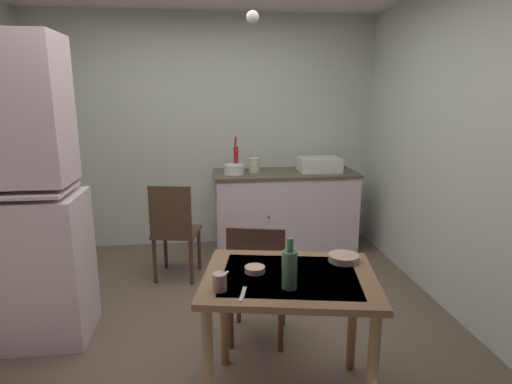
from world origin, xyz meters
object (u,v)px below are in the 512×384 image
(hutch_cabinet, at_px, (5,206))
(serving_bowl_wide, at_px, (344,258))
(chair_far_side, at_px, (258,279))
(glass_bottle, at_px, (290,268))
(sink_basin, at_px, (319,164))
(chair_by_counter, at_px, (175,229))
(mixing_bowl_counter, at_px, (234,169))
(teacup_cream, at_px, (220,282))
(dining_table, at_px, (289,296))
(hand_pump, at_px, (236,157))

(hutch_cabinet, height_order, serving_bowl_wide, hutch_cabinet)
(chair_far_side, distance_m, glass_bottle, 0.84)
(sink_basin, bearing_deg, chair_by_counter, -156.44)
(mixing_bowl_counter, bearing_deg, chair_far_side, -88.79)
(hutch_cabinet, height_order, teacup_cream, hutch_cabinet)
(hutch_cabinet, bearing_deg, teacup_cream, -34.99)
(sink_basin, distance_m, dining_table, 2.53)
(chair_by_counter, height_order, teacup_cream, chair_by_counter)
(dining_table, height_order, chair_far_side, chair_far_side)
(hand_pump, bearing_deg, chair_by_counter, -131.29)
(sink_basin, xyz_separation_m, chair_far_side, (-0.90, -1.78, -0.48))
(hutch_cabinet, xyz_separation_m, serving_bowl_wide, (2.13, -0.69, -0.20))
(hutch_cabinet, height_order, glass_bottle, hutch_cabinet)
(chair_by_counter, relative_size, glass_bottle, 3.49)
(hutch_cabinet, bearing_deg, chair_far_side, -8.58)
(dining_table, distance_m, glass_bottle, 0.27)
(teacup_cream, bearing_deg, chair_far_side, 69.06)
(serving_bowl_wide, bearing_deg, chair_by_counter, 124.97)
(hand_pump, xyz_separation_m, chair_far_side, (0.01, -1.83, -0.57))
(teacup_cream, bearing_deg, hand_pump, 83.96)
(mixing_bowl_counter, height_order, chair_by_counter, mixing_bowl_counter)
(hand_pump, bearing_deg, teacup_cream, -96.04)
(teacup_cream, distance_m, glass_bottle, 0.35)
(dining_table, height_order, glass_bottle, glass_bottle)
(dining_table, relative_size, teacup_cream, 11.60)
(dining_table, distance_m, teacup_cream, 0.44)
(hutch_cabinet, relative_size, mixing_bowl_counter, 10.00)
(hand_pump, xyz_separation_m, chair_by_counter, (-0.63, -0.71, -0.56))
(chair_far_side, distance_m, serving_bowl_wide, 0.70)
(hand_pump, bearing_deg, hutch_cabinet, -136.75)
(hutch_cabinet, distance_m, glass_bottle, 2.02)
(chair_far_side, xyz_separation_m, glass_bottle, (0.07, -0.74, 0.39))
(hutch_cabinet, height_order, hand_pump, hutch_cabinet)
(chair_far_side, bearing_deg, teacup_cream, -110.94)
(sink_basin, distance_m, mixing_bowl_counter, 0.94)
(dining_table, bearing_deg, glass_bottle, -102.18)
(teacup_cream, xyz_separation_m, glass_bottle, (0.35, -0.01, 0.06))
(dining_table, bearing_deg, hand_pump, 92.60)
(mixing_bowl_counter, relative_size, chair_far_side, 0.24)
(hand_pump, relative_size, teacup_cream, 4.36)
(sink_basin, bearing_deg, serving_bowl_wide, -101.39)
(dining_table, height_order, chair_by_counter, chair_by_counter)
(hutch_cabinet, relative_size, teacup_cream, 23.37)
(chair_by_counter, relative_size, serving_bowl_wide, 5.23)
(chair_by_counter, bearing_deg, serving_bowl_wide, -55.03)
(hutch_cabinet, bearing_deg, dining_table, -25.40)
(sink_basin, relative_size, chair_by_counter, 0.48)
(glass_bottle, bearing_deg, chair_by_counter, 110.78)
(chair_far_side, height_order, chair_by_counter, chair_by_counter)
(serving_bowl_wide, bearing_deg, hand_pump, 101.45)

